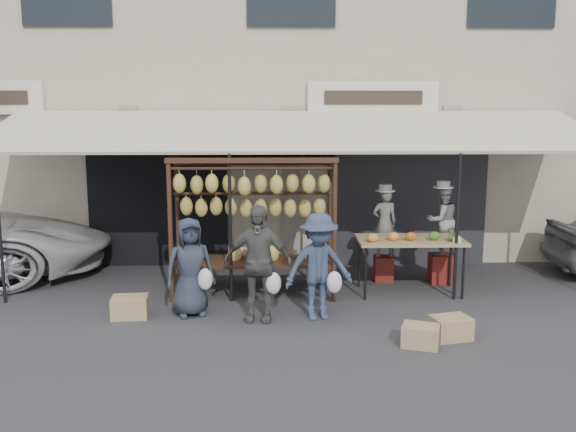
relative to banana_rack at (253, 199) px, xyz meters
name	(u,v)px	position (x,y,z in m)	size (l,w,h in m)	color
ground_plane	(299,325)	(0.66, -1.43, -1.57)	(90.00, 90.00, 0.00)	#2D2D30
shophouse	(287,77)	(0.66, 5.07, 2.08)	(24.00, 6.15, 7.30)	beige
awning	(294,132)	(0.67, 0.85, 1.00)	(10.00, 2.35, 2.92)	beige
banana_rack	(253,199)	(0.00, 0.00, 0.00)	(2.60, 0.90, 2.24)	black
produce_table	(411,241)	(2.52, 0.07, -0.70)	(1.70, 0.90, 1.04)	tan
vendor_left	(384,223)	(2.22, 0.81, -0.54)	(0.43, 0.28, 1.17)	slate
vendor_right	(442,220)	(3.18, 0.69, -0.48)	(0.58, 0.45, 1.19)	gray
customer_left	(190,267)	(-0.89, -0.94, -0.85)	(0.70, 0.46, 1.44)	#2C303F
customer_mid	(258,263)	(0.09, -1.17, -0.74)	(0.98, 0.41, 1.67)	#53514F
customer_right	(319,267)	(0.95, -1.14, -0.81)	(0.99, 0.57, 1.53)	#314059
stool_left	(383,269)	(2.22, 0.81, -1.35)	(0.31, 0.31, 0.44)	maroon
stool_right	(440,268)	(3.18, 0.69, -1.32)	(0.35, 0.35, 0.50)	maroon
crate_near_a	(421,336)	(2.17, -2.24, -1.43)	(0.46, 0.35, 0.27)	tan
crate_near_b	(451,328)	(2.63, -1.99, -1.42)	(0.49, 0.37, 0.29)	tan
crate_far	(130,307)	(-1.76, -1.02, -1.42)	(0.51, 0.39, 0.30)	tan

